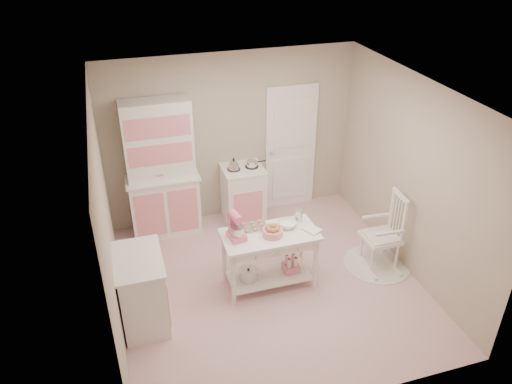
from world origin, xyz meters
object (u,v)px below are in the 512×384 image
at_px(bread_basket, 273,232).
at_px(work_table, 269,259).
at_px(hutch, 161,170).
at_px(base_cabinet, 142,290).
at_px(stand_mixer, 236,227).
at_px(rocking_chair, 382,231).
at_px(stove, 243,194).

bearing_deg(bread_basket, work_table, 111.80).
relative_size(work_table, bread_basket, 4.80).
bearing_deg(hutch, base_cabinet, -105.82).
xyz_separation_m(work_table, stand_mixer, (-0.42, 0.02, 0.57)).
bearing_deg(base_cabinet, stand_mixer, 10.26).
height_order(rocking_chair, work_table, rocking_chair).
height_order(base_cabinet, rocking_chair, rocking_chair).
bearing_deg(base_cabinet, hutch, 74.18).
relative_size(hutch, stove, 2.26).
distance_m(stove, rocking_chair, 2.20).
bearing_deg(hutch, stove, -2.39).
relative_size(base_cabinet, stand_mixer, 2.71).
xyz_separation_m(stove, stand_mixer, (-0.52, -1.58, 0.51)).
distance_m(hutch, base_cabinet, 2.00).
xyz_separation_m(base_cabinet, rocking_chair, (3.19, 0.16, 0.09)).
xyz_separation_m(rocking_chair, bread_basket, (-1.55, -0.01, 0.30)).
height_order(hutch, stand_mixer, hutch).
relative_size(rocking_chair, work_table, 0.92).
bearing_deg(bread_basket, stove, 87.13).
height_order(base_cabinet, work_table, base_cabinet).
distance_m(rocking_chair, stand_mixer, 2.03).
relative_size(hutch, work_table, 1.73).
bearing_deg(rocking_chair, bread_basket, -176.02).
bearing_deg(hutch, work_table, -56.35).
relative_size(stove, stand_mixer, 2.71).
xyz_separation_m(stove, bread_basket, (-0.08, -1.65, 0.39)).
bearing_deg(bread_basket, hutch, 123.34).
height_order(hutch, work_table, hutch).
bearing_deg(base_cabinet, stove, 46.19).
bearing_deg(stand_mixer, bread_basket, -19.09).
relative_size(base_cabinet, work_table, 0.77).
bearing_deg(work_table, stand_mixer, 177.27).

